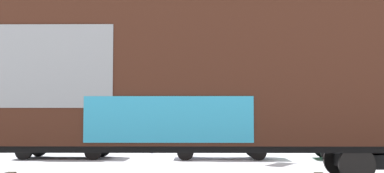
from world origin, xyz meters
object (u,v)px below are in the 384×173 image
at_px(parked_car_white, 220,139).
at_px(parked_car_black, 64,137).
at_px(freight_car, 158,78).
at_px(flagpole, 148,22).
at_px(parked_car_green, 360,137).

bearing_deg(parked_car_white, parked_car_black, 179.79).
height_order(freight_car, flagpole, flagpole).
distance_m(freight_car, parked_car_green, 10.06).
bearing_deg(flagpole, parked_car_green, -17.60).
bearing_deg(freight_car, parked_car_green, 42.05).
height_order(parked_car_white, parked_car_green, parked_car_green).
xyz_separation_m(flagpole, parked_car_black, (-3.11, -2.60, -5.19)).
xyz_separation_m(freight_car, parked_car_green, (7.35, 6.63, -1.81)).
distance_m(flagpole, parked_car_black, 6.58).
distance_m(flagpole, parked_car_green, 10.55).
bearing_deg(parked_car_white, parked_car_green, -1.67).
distance_m(freight_car, parked_car_black, 8.38).
height_order(parked_car_black, parked_car_green, parked_car_green).
height_order(flagpole, parked_car_black, flagpole).
xyz_separation_m(parked_car_black, parked_car_white, (6.34, -0.02, -0.10)).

